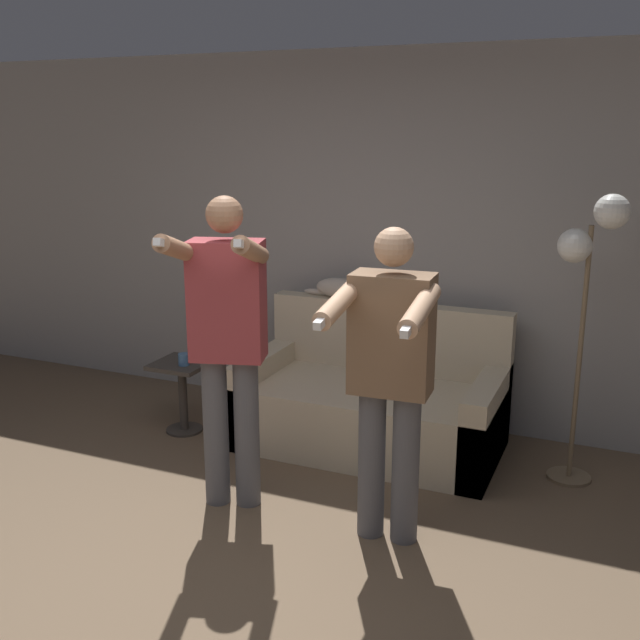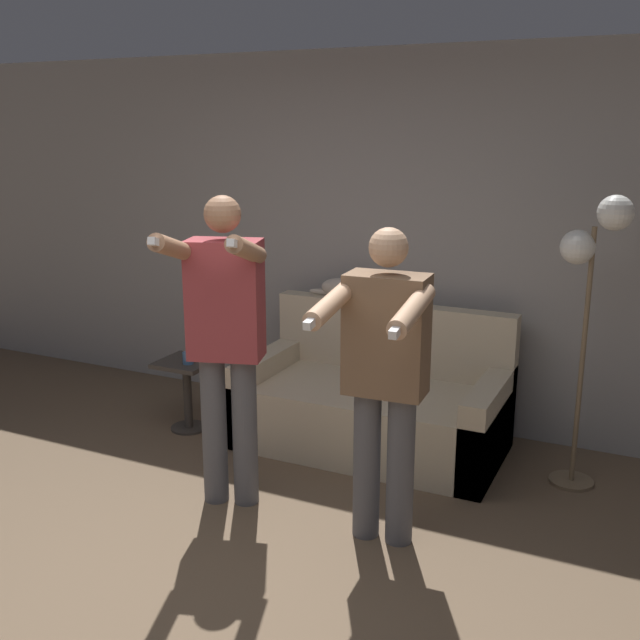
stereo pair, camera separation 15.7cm
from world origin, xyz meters
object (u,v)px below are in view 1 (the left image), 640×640
couch (372,405)px  side_table (182,383)px  cat (341,288)px  person_left (227,334)px  person_right (390,369)px  floor_lamp (590,260)px  cup (184,359)px

couch → side_table: couch is taller
side_table → cat: bearing=34.4°
person_left → side_table: (-0.84, 0.78, -0.65)m
couch → person_right: (0.47, -1.09, 0.64)m
cat → floor_lamp: size_ratio=0.28×
couch → person_left: 1.38m
person_right → cat: size_ratio=3.38×
couch → side_table: (-1.29, -0.31, 0.07)m
person_right → person_left: bearing=176.1°
person_left → floor_lamp: 2.08m
person_left → person_right: person_left is taller
couch → side_table: 1.32m
cat → cup: size_ratio=5.90×
floor_lamp → person_right: bearing=-126.9°
person_left → cat: person_left is taller
side_table → couch: bearing=13.4°
person_right → couch: bearing=109.6°
person_left → floor_lamp: person_left is taller
person_right → floor_lamp: bearing=49.4°
cat → cup: 1.20m
person_left → side_table: 1.32m
cat → floor_lamp: (1.64, -0.33, 0.37)m
floor_lamp → cup: 2.67m
person_left → person_right: 0.92m
person_right → cat: 1.64m
floor_lamp → side_table: floor_lamp is taller
cup → side_table: bearing=137.8°
person_left → cup: person_left is taller
cat → floor_lamp: floor_lamp is taller
couch → person_left: (-0.45, -1.09, 0.72)m
cat → couch: bearing=-42.7°
couch → cup: bearing=-163.9°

